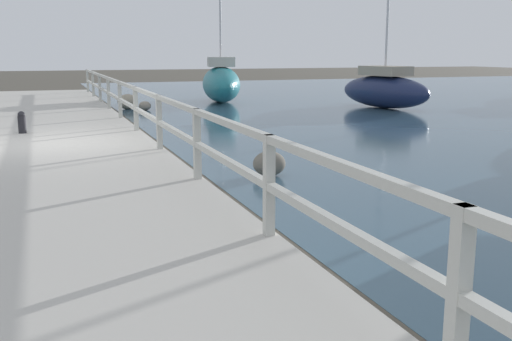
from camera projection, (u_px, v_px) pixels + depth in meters
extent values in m
plane|color=#4C473D|center=(51.00, 157.00, 12.34)|extent=(120.00, 120.00, 0.00)
cube|color=beige|center=(51.00, 150.00, 12.31)|extent=(4.18, 36.00, 0.29)
cube|color=beige|center=(459.00, 295.00, 3.32)|extent=(0.10, 0.10, 1.04)
cube|color=beige|center=(269.00, 186.00, 6.04)|extent=(0.10, 0.10, 1.04)
cube|color=beige|center=(197.00, 144.00, 8.76)|extent=(0.10, 0.10, 1.04)
cube|color=beige|center=(159.00, 122.00, 11.48)|extent=(0.10, 0.10, 1.04)
cube|color=beige|center=(136.00, 109.00, 14.20)|extent=(0.10, 0.10, 1.04)
cube|color=beige|center=(120.00, 99.00, 16.92)|extent=(0.10, 0.10, 1.04)
cube|color=beige|center=(109.00, 93.00, 19.63)|extent=(0.10, 0.10, 1.04)
cube|color=beige|center=(100.00, 88.00, 22.35)|extent=(0.10, 0.10, 1.04)
cube|color=beige|center=(93.00, 84.00, 25.07)|extent=(0.10, 0.10, 1.04)
cube|color=beige|center=(88.00, 81.00, 27.79)|extent=(0.10, 0.10, 1.04)
cube|color=beige|center=(145.00, 92.00, 12.75)|extent=(0.09, 32.50, 0.08)
cube|color=beige|center=(146.00, 115.00, 12.84)|extent=(0.09, 32.50, 0.08)
ellipsoid|color=gray|center=(128.00, 102.00, 22.52)|extent=(0.76, 0.68, 0.57)
ellipsoid|color=#666056|center=(269.00, 164.00, 10.43)|extent=(0.58, 0.52, 0.43)
ellipsoid|color=gray|center=(145.00, 106.00, 22.08)|extent=(0.45, 0.40, 0.34)
cylinder|color=black|center=(22.00, 125.00, 13.74)|extent=(0.18, 0.18, 0.40)
sphere|color=black|center=(21.00, 115.00, 13.70)|extent=(0.16, 0.16, 0.16)
ellipsoid|color=#1E707A|center=(221.00, 84.00, 25.76)|extent=(2.90, 6.11, 1.50)
cube|color=beige|center=(221.00, 62.00, 25.58)|extent=(1.49, 2.00, 0.40)
cylinder|color=silver|center=(220.00, 21.00, 25.25)|extent=(0.09, 0.09, 3.80)
ellipsoid|color=#192347|center=(384.00, 92.00, 22.93)|extent=(2.36, 4.69, 1.23)
cube|color=#9E937F|center=(385.00, 71.00, 22.77)|extent=(1.43, 2.07, 0.36)
cylinder|color=silver|center=(388.00, 2.00, 22.28)|extent=(0.09, 0.09, 5.41)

